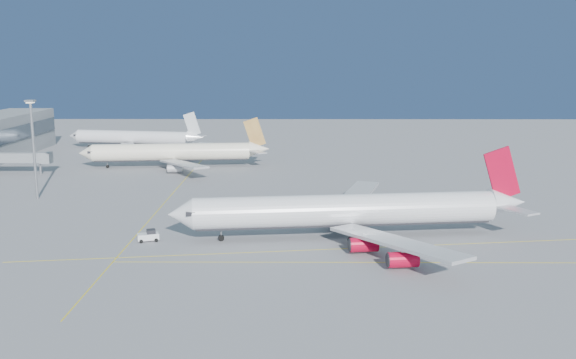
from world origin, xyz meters
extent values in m
plane|color=slate|center=(0.00, 0.00, 0.00)|extent=(500.00, 500.00, 0.00)
cube|color=gray|center=(-95.00, 72.00, 5.20)|extent=(22.00, 3.00, 3.00)
cylinder|color=gray|center=(-86.00, 72.00, 2.60)|extent=(0.70, 0.70, 5.20)
cube|color=gray|center=(-84.00, 72.00, 5.20)|extent=(3.20, 3.60, 3.40)
cube|color=yellow|center=(5.00, -14.00, 0.01)|extent=(90.00, 0.18, 0.02)
cube|color=yellow|center=(0.00, -6.00, 0.01)|extent=(118.86, 16.88, 0.02)
cube|color=yellow|center=(-40.00, 30.00, 0.01)|extent=(0.18, 140.00, 0.02)
cylinder|color=white|center=(2.37, 2.30, 5.61)|extent=(60.75, 13.43, 6.26)
cone|color=white|center=(-29.99, -1.59, 5.61)|extent=(5.57, 6.79, 6.26)
cone|color=white|center=(36.13, 6.36, 6.26)|extent=(8.21, 6.81, 5.95)
cube|color=black|center=(-27.95, -1.34, 6.26)|extent=(2.42, 6.11, 0.76)
cube|color=#B7B7BC|center=(9.90, -14.45, 3.89)|extent=(21.65, 29.31, 0.59)
cube|color=#B7B7BC|center=(5.72, 20.36, 3.89)|extent=(15.52, 31.39, 0.59)
cube|color=#B70727|center=(34.52, 6.17, 12.30)|extent=(8.30, 1.47, 11.42)
cylinder|color=gray|center=(-22.23, -0.65, 1.83)|extent=(0.26, 0.26, 2.48)
cylinder|color=black|center=(-22.23, -0.65, 0.59)|extent=(1.27, 0.89, 1.19)
cylinder|color=gray|center=(3.97, -1.96, 1.83)|extent=(0.35, 0.35, 2.48)
cylinder|color=black|center=(3.97, -1.96, 0.59)|extent=(1.29, 1.11, 1.19)
cylinder|color=gray|center=(2.92, 6.83, 1.83)|extent=(0.35, 0.35, 2.48)
cylinder|color=black|center=(2.92, 6.83, 0.59)|extent=(1.29, 1.11, 1.19)
cylinder|color=#B70727|center=(4.89, -9.37, 1.87)|extent=(5.47, 3.30, 2.70)
cylinder|color=#B70727|center=(10.56, -18.15, 1.87)|extent=(5.47, 3.30, 2.70)
cylinder|color=#B70727|center=(2.05, 14.24, 1.87)|extent=(5.47, 3.30, 2.70)
cylinder|color=#B70727|center=(5.48, 24.11, 1.87)|extent=(5.47, 3.30, 2.70)
cylinder|color=white|center=(-47.77, 85.34, 5.02)|extent=(50.98, 10.78, 5.55)
cone|color=white|center=(-75.10, 82.48, 5.02)|extent=(4.94, 5.98, 5.55)
cone|color=white|center=(-19.17, 88.32, 5.60)|extent=(7.33, 5.96, 5.28)
cube|color=black|center=(-73.26, 82.68, 5.60)|extent=(2.10, 5.41, 0.68)
cube|color=#B7B7BC|center=(-41.50, 70.60, 3.49)|extent=(18.70, 25.81, 0.54)
cube|color=#B7B7BC|center=(-44.67, 101.05, 3.49)|extent=(14.07, 27.35, 0.54)
cube|color=tan|center=(-20.63, 88.17, 11.04)|extent=(7.50, 1.21, 10.31)
cylinder|color=gray|center=(-68.43, 83.18, 1.66)|extent=(0.23, 0.23, 2.24)
cylinder|color=black|center=(-68.43, 83.18, 0.54)|extent=(1.14, 0.79, 1.07)
cylinder|color=gray|center=(-46.39, 81.51, 1.66)|extent=(0.31, 0.31, 2.24)
cylinder|color=black|center=(-46.39, 81.51, 0.54)|extent=(1.16, 0.98, 1.07)
cylinder|color=gray|center=(-47.21, 89.36, 1.66)|extent=(0.31, 0.31, 2.24)
cylinder|color=black|center=(-47.21, 89.36, 0.54)|extent=(1.16, 0.98, 1.07)
cylinder|color=#B7B7BC|center=(-44.56, 73.02, 1.66)|extent=(4.91, 2.91, 2.44)
cylinder|color=#B7B7BC|center=(-47.17, 98.05, 1.66)|extent=(4.91, 2.91, 2.44)
cylinder|color=white|center=(-70.94, 127.41, 4.64)|extent=(45.71, 12.80, 5.10)
cone|color=white|center=(-95.34, 131.64, 4.64)|extent=(4.91, 5.72, 5.10)
cone|color=white|center=(-45.38, 122.97, 5.19)|extent=(7.11, 5.86, 4.84)
cube|color=black|center=(-93.63, 131.34, 5.19)|extent=(2.26, 5.02, 0.64)
cube|color=#B7B7BC|center=(-69.19, 113.08, 3.24)|extent=(11.34, 24.91, 0.50)
cube|color=#B7B7BC|center=(-64.47, 140.31, 3.24)|extent=(18.19, 22.67, 0.50)
cube|color=silver|center=(-46.73, 123.20, 10.24)|extent=(6.97, 1.60, 9.63)
cylinder|color=gray|center=(-89.33, 130.60, 1.55)|extent=(0.22, 0.22, 2.09)
cylinder|color=black|center=(-89.33, 130.60, 0.50)|extent=(1.10, 0.80, 1.00)
cylinder|color=gray|center=(-70.67, 123.66, 1.55)|extent=(0.29, 0.29, 2.09)
cylinder|color=black|center=(-70.67, 123.66, 0.50)|extent=(1.13, 0.98, 1.00)
cylinder|color=gray|center=(-69.42, 130.84, 1.55)|extent=(0.29, 0.29, 2.09)
cylinder|color=black|center=(-69.42, 130.84, 0.50)|extent=(1.13, 0.98, 1.00)
cylinder|color=#B7B7BC|center=(-71.30, 115.94, 1.53)|extent=(4.69, 2.99, 2.28)
cylinder|color=#B7B7BC|center=(-67.41, 138.32, 1.53)|extent=(4.69, 2.99, 2.28)
cube|color=white|center=(-36.61, -0.91, 0.92)|extent=(4.54, 3.22, 1.23)
cube|color=black|center=(-36.02, -0.72, 1.85)|extent=(2.10, 2.17, 0.92)
cylinder|color=black|center=(-37.65, -2.38, 0.36)|extent=(0.80, 0.56, 0.72)
cylinder|color=black|center=(-38.31, -0.32, 0.36)|extent=(0.80, 0.56, 0.72)
cylinder|color=black|center=(-34.91, -1.49, 0.36)|extent=(0.80, 0.56, 0.72)
cylinder|color=black|center=(-35.57, 0.56, 0.36)|extent=(0.80, 0.56, 0.72)
cylinder|color=gray|center=(-73.43, 37.25, 12.36)|extent=(0.69, 0.69, 24.72)
cube|color=gray|center=(-73.43, 37.25, 24.92)|extent=(2.18, 2.18, 0.49)
cube|color=white|center=(-73.43, 37.25, 24.52)|extent=(1.58, 1.58, 0.25)
camera|label=1|loc=(-8.32, -122.43, 35.72)|focal=40.00mm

